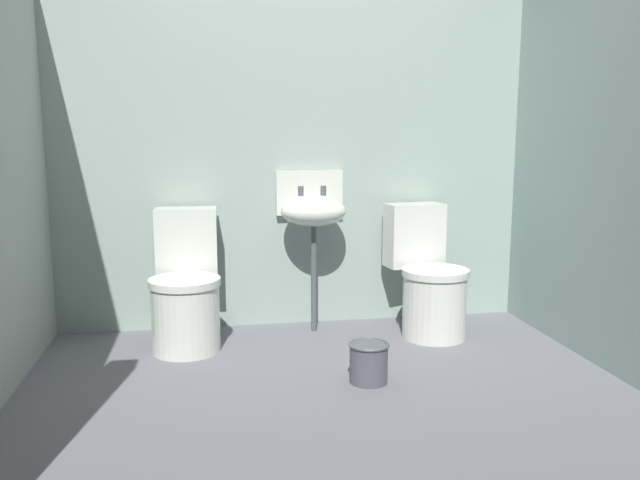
% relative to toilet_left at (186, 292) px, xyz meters
% --- Properties ---
extents(ground_plane, '(3.35, 2.91, 0.08)m').
position_rel_toilet_left_xyz_m(ground_plane, '(0.68, -0.90, -0.36)').
color(ground_plane, slate).
extents(wall_back, '(3.35, 0.10, 2.15)m').
position_rel_toilet_left_xyz_m(wall_back, '(0.68, 0.40, 0.75)').
color(wall_back, '#91A79D').
rests_on(wall_back, ground).
extents(wall_right, '(0.10, 2.71, 2.15)m').
position_rel_toilet_left_xyz_m(wall_right, '(2.20, -0.80, 0.75)').
color(wall_right, '#8BA39E').
rests_on(wall_right, ground).
extents(toilet_left, '(0.41, 0.60, 0.78)m').
position_rel_toilet_left_xyz_m(toilet_left, '(0.00, 0.00, 0.00)').
color(toilet_left, silver).
rests_on(toilet_left, ground).
extents(toilet_right, '(0.45, 0.63, 0.78)m').
position_rel_toilet_left_xyz_m(toilet_right, '(1.45, 0.00, 0.00)').
color(toilet_right, silver).
rests_on(toilet_right, ground).
extents(sink, '(0.42, 0.35, 0.99)m').
position_rel_toilet_left_xyz_m(sink, '(0.77, 0.19, 0.43)').
color(sink, '#50525A').
rests_on(sink, ground).
extents(bucket, '(0.20, 0.20, 0.20)m').
position_rel_toilet_left_xyz_m(bucket, '(0.90, -0.71, -0.22)').
color(bucket, '#50525A').
rests_on(bucket, ground).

